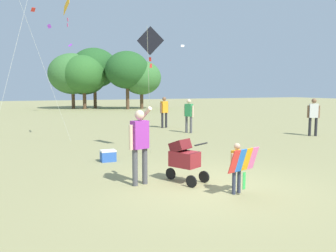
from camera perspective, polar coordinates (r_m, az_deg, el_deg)
The scene contains 11 objects.
ground_plane at distance 8.03m, azimuth 6.87°, elevation -9.78°, with size 120.00×120.00×0.00m, color #938E5B.
treeline_distant at distance 38.49m, azimuth -11.75°, elevation 8.59°, with size 11.50×7.79×6.65m.
child_with_butterfly_kite at distance 7.37m, azimuth 11.56°, elevation -6.07°, with size 0.81×0.46×1.08m.
person_adult_flyer at distance 7.87m, azimuth -4.73°, elevation -2.34°, with size 0.57×0.61×1.80m.
stroller at distance 8.14m, azimuth 2.64°, elevation -5.13°, with size 0.83×1.10×1.03m.
kite_adult_black at distance 11.91m, azimuth -2.97°, elevation 13.46°, with size 1.78×4.07×4.34m.
kite_green_novelty at distance 15.19m, azimuth -16.60°, elevation 17.99°, with size 1.96×1.70×6.02m.
person_red_shirt at distance 19.33m, azimuth -0.63°, elevation 2.72°, with size 0.54×0.31×1.73m.
person_couple_left at distance 17.11m, azimuth 3.46°, elevation 2.15°, with size 0.38×0.47×1.68m.
person_kid_running at distance 17.34m, azimuth 22.93°, elevation 1.85°, with size 0.48×0.40×1.75m.
cooler_box at distance 10.66m, azimuth -9.88°, elevation -4.86°, with size 0.45×0.33×0.35m.
Camera 1 is at (-3.93, -6.65, 2.21)m, focal length 36.83 mm.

